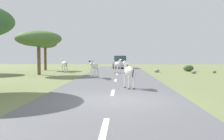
# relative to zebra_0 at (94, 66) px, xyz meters

# --- Properties ---
(ground_plane) EXTENTS (90.00, 90.00, 0.00)m
(ground_plane) POSITION_rel_zebra_0_xyz_m (2.03, -10.08, -0.95)
(ground_plane) COLOR olive
(road) EXTENTS (6.00, 64.00, 0.05)m
(road) POSITION_rel_zebra_0_xyz_m (1.72, -10.08, -0.93)
(road) COLOR slate
(road) RESTS_ON ground_plane
(lane_markings) EXTENTS (0.16, 56.00, 0.01)m
(lane_markings) POSITION_rel_zebra_0_xyz_m (1.72, -11.08, -0.90)
(lane_markings) COLOR silver
(lane_markings) RESTS_ON road
(zebra_0) EXTENTS (0.76, 1.55, 1.52)m
(zebra_0) POSITION_rel_zebra_0_xyz_m (0.00, 0.00, 0.00)
(zebra_0) COLOR silver
(zebra_0) RESTS_ON road
(zebra_1) EXTENTS (0.75, 1.53, 1.49)m
(zebra_1) POSITION_rel_zebra_0_xyz_m (2.51, -6.40, -0.01)
(zebra_1) COLOR silver
(zebra_1) RESTS_ON road
(zebra_2) EXTENTS (1.14, 1.45, 1.55)m
(zebra_2) POSITION_rel_zebra_0_xyz_m (-3.99, 7.42, -0.03)
(zebra_2) COLOR silver
(zebra_2) RESTS_ON ground_plane
(zebra_3) EXTENTS (0.93, 1.43, 1.46)m
(zebra_3) POSITION_rel_zebra_0_xyz_m (1.77, 5.79, -0.03)
(zebra_3) COLOR silver
(zebra_3) RESTS_ON road
(car_0) EXTENTS (2.04, 4.35, 1.74)m
(car_0) POSITION_rel_zebra_0_xyz_m (1.96, 16.37, -0.11)
(car_0) COLOR silver
(car_0) RESTS_ON road
(tree_1) EXTENTS (4.21, 4.21, 4.08)m
(tree_1) POSITION_rel_zebra_0_xyz_m (-5.50, 3.64, 2.38)
(tree_1) COLOR brown
(tree_1) RESTS_ON ground_plane
(tree_5) EXTENTS (2.82, 2.82, 3.70)m
(tree_5) POSITION_rel_zebra_0_xyz_m (-7.21, 11.42, 2.19)
(tree_5) COLOR brown
(tree_5) RESTS_ON ground_plane
(bush_2) EXTENTS (1.19, 1.07, 0.71)m
(bush_2) POSITION_rel_zebra_0_xyz_m (9.78, 9.80, -0.60)
(bush_2) COLOR #425B2D
(bush_2) RESTS_ON ground_plane
(rock_0) EXTENTS (0.39, 0.32, 0.26)m
(rock_0) POSITION_rel_zebra_0_xyz_m (11.57, 6.59, -0.82)
(rock_0) COLOR gray
(rock_0) RESTS_ON ground_plane
(rock_1) EXTENTS (0.60, 0.62, 0.33)m
(rock_1) POSITION_rel_zebra_0_xyz_m (5.93, 7.86, -0.79)
(rock_1) COLOR gray
(rock_1) RESTS_ON ground_plane
(rock_2) EXTENTS (0.51, 0.49, 0.26)m
(rock_2) POSITION_rel_zebra_0_xyz_m (9.34, 5.98, -0.82)
(rock_2) COLOR gray
(rock_2) RESTS_ON ground_plane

